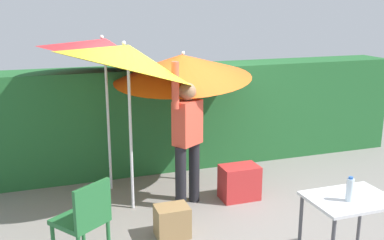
{
  "coord_description": "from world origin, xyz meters",
  "views": [
    {
      "loc": [
        -1.79,
        -4.93,
        2.53
      ],
      "look_at": [
        0.0,
        0.3,
        1.1
      ],
      "focal_mm": 42.18,
      "sensor_mm": 36.0,
      "label": 1
    }
  ],
  "objects_px": {
    "umbrella_yellow": "(182,67)",
    "chair_plastic": "(85,218)",
    "umbrella_orange": "(126,57)",
    "person_vendor": "(187,135)",
    "umbrella_rainbow": "(104,50)",
    "crate_cardboard": "(172,221)",
    "bottle_water": "(350,189)",
    "cooler_box": "(239,182)",
    "folding_table": "(350,206)"
  },
  "relations": [
    {
      "from": "chair_plastic",
      "to": "umbrella_orange",
      "type": "bearing_deg",
      "value": 59.64
    },
    {
      "from": "chair_plastic",
      "to": "folding_table",
      "type": "xyz_separation_m",
      "value": [
        2.41,
        -0.86,
        0.14
      ]
    },
    {
      "from": "bottle_water",
      "to": "person_vendor",
      "type": "bearing_deg",
      "value": 116.57
    },
    {
      "from": "chair_plastic",
      "to": "bottle_water",
      "type": "height_order",
      "value": "bottle_water"
    },
    {
      "from": "umbrella_orange",
      "to": "bottle_water",
      "type": "bearing_deg",
      "value": -51.34
    },
    {
      "from": "bottle_water",
      "to": "umbrella_rainbow",
      "type": "bearing_deg",
      "value": 123.15
    },
    {
      "from": "crate_cardboard",
      "to": "bottle_water",
      "type": "distance_m",
      "value": 1.94
    },
    {
      "from": "cooler_box",
      "to": "crate_cardboard",
      "type": "height_order",
      "value": "cooler_box"
    },
    {
      "from": "person_vendor",
      "to": "crate_cardboard",
      "type": "height_order",
      "value": "person_vendor"
    },
    {
      "from": "folding_table",
      "to": "bottle_water",
      "type": "relative_size",
      "value": 3.33
    },
    {
      "from": "cooler_box",
      "to": "bottle_water",
      "type": "xyz_separation_m",
      "value": [
        0.25,
        -1.87,
        0.62
      ]
    },
    {
      "from": "umbrella_rainbow",
      "to": "crate_cardboard",
      "type": "distance_m",
      "value": 2.43
    },
    {
      "from": "umbrella_yellow",
      "to": "folding_table",
      "type": "distance_m",
      "value": 3.01
    },
    {
      "from": "umbrella_yellow",
      "to": "person_vendor",
      "type": "distance_m",
      "value": 1.14
    },
    {
      "from": "person_vendor",
      "to": "umbrella_orange",
      "type": "bearing_deg",
      "value": 166.99
    },
    {
      "from": "cooler_box",
      "to": "umbrella_yellow",
      "type": "bearing_deg",
      "value": 119.59
    },
    {
      "from": "person_vendor",
      "to": "folding_table",
      "type": "distance_m",
      "value": 2.14
    },
    {
      "from": "crate_cardboard",
      "to": "cooler_box",
      "type": "bearing_deg",
      "value": 30.95
    },
    {
      "from": "crate_cardboard",
      "to": "folding_table",
      "type": "xyz_separation_m",
      "value": [
        1.44,
        -1.14,
        0.47
      ]
    },
    {
      "from": "folding_table",
      "to": "bottle_water",
      "type": "height_order",
      "value": "bottle_water"
    },
    {
      "from": "umbrella_orange",
      "to": "cooler_box",
      "type": "bearing_deg",
      "value": -8.58
    },
    {
      "from": "person_vendor",
      "to": "folding_table",
      "type": "relative_size",
      "value": 2.35
    },
    {
      "from": "umbrella_yellow",
      "to": "person_vendor",
      "type": "xyz_separation_m",
      "value": [
        -0.2,
        -0.84,
        -0.74
      ]
    },
    {
      "from": "cooler_box",
      "to": "crate_cardboard",
      "type": "xyz_separation_m",
      "value": [
        -1.13,
        -0.68,
        -0.05
      ]
    },
    {
      "from": "umbrella_rainbow",
      "to": "folding_table",
      "type": "bearing_deg",
      "value": -55.5
    },
    {
      "from": "chair_plastic",
      "to": "cooler_box",
      "type": "bearing_deg",
      "value": 24.42
    },
    {
      "from": "chair_plastic",
      "to": "cooler_box",
      "type": "distance_m",
      "value": 2.32
    },
    {
      "from": "umbrella_yellow",
      "to": "crate_cardboard",
      "type": "bearing_deg",
      "value": -111.62
    },
    {
      "from": "umbrella_orange",
      "to": "umbrella_yellow",
      "type": "distance_m",
      "value": 1.16
    },
    {
      "from": "umbrella_rainbow",
      "to": "crate_cardboard",
      "type": "bearing_deg",
      "value": -74.54
    },
    {
      "from": "umbrella_yellow",
      "to": "crate_cardboard",
      "type": "height_order",
      "value": "umbrella_yellow"
    },
    {
      "from": "bottle_water",
      "to": "umbrella_yellow",
      "type": "bearing_deg",
      "value": 105.34
    },
    {
      "from": "umbrella_orange",
      "to": "chair_plastic",
      "type": "bearing_deg",
      "value": -120.36
    },
    {
      "from": "umbrella_rainbow",
      "to": "folding_table",
      "type": "distance_m",
      "value": 3.57
    },
    {
      "from": "crate_cardboard",
      "to": "folding_table",
      "type": "distance_m",
      "value": 1.89
    },
    {
      "from": "umbrella_rainbow",
      "to": "umbrella_orange",
      "type": "xyz_separation_m",
      "value": [
        0.16,
        -0.71,
        -0.02
      ]
    },
    {
      "from": "umbrella_yellow",
      "to": "cooler_box",
      "type": "distance_m",
      "value": 1.78
    },
    {
      "from": "umbrella_rainbow",
      "to": "chair_plastic",
      "type": "bearing_deg",
      "value": -105.51
    },
    {
      "from": "crate_cardboard",
      "to": "folding_table",
      "type": "height_order",
      "value": "folding_table"
    },
    {
      "from": "umbrella_yellow",
      "to": "cooler_box",
      "type": "height_order",
      "value": "umbrella_yellow"
    },
    {
      "from": "umbrella_orange",
      "to": "umbrella_yellow",
      "type": "height_order",
      "value": "umbrella_orange"
    },
    {
      "from": "umbrella_yellow",
      "to": "chair_plastic",
      "type": "bearing_deg",
      "value": -130.72
    },
    {
      "from": "umbrella_yellow",
      "to": "folding_table",
      "type": "bearing_deg",
      "value": -73.22
    },
    {
      "from": "folding_table",
      "to": "person_vendor",
      "type": "bearing_deg",
      "value": 118.63
    },
    {
      "from": "chair_plastic",
      "to": "folding_table",
      "type": "relative_size",
      "value": 1.11
    },
    {
      "from": "umbrella_orange",
      "to": "umbrella_rainbow",
      "type": "bearing_deg",
      "value": 102.71
    },
    {
      "from": "cooler_box",
      "to": "folding_table",
      "type": "distance_m",
      "value": 1.89
    },
    {
      "from": "umbrella_orange",
      "to": "bottle_water",
      "type": "height_order",
      "value": "umbrella_orange"
    },
    {
      "from": "umbrella_orange",
      "to": "person_vendor",
      "type": "bearing_deg",
      "value": -13.01
    },
    {
      "from": "umbrella_rainbow",
      "to": "crate_cardboard",
      "type": "xyz_separation_m",
      "value": [
        0.44,
        -1.61,
        -1.76
      ]
    }
  ]
}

